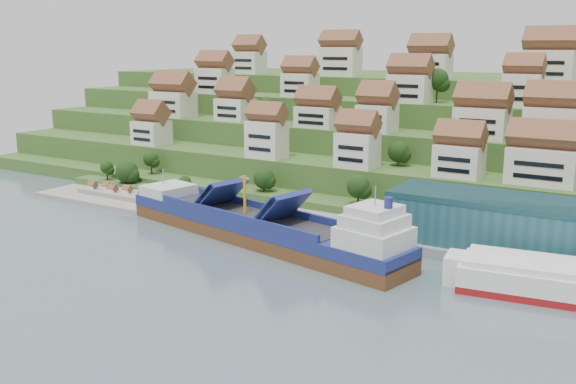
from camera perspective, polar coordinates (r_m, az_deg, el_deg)
The scene contains 11 objects.
ground at distance 136.94m, azimuth -1.65°, elevation -4.57°, with size 300.00×300.00×0.00m, color slate.
quay at distance 140.12m, azimuth 8.64°, elevation -3.84°, with size 180.00×14.00×2.20m, color gray.
pebble_beach at distance 182.41m, azimuth -14.82°, elevation -0.43°, with size 45.00×20.00×1.00m, color gray.
hillside at distance 226.28m, azimuth 13.11°, elevation 4.78°, with size 260.00×128.00×31.00m.
hillside_village at distance 183.71m, azimuth 10.36°, elevation 7.58°, with size 158.22×62.93×29.76m.
hillside_trees at distance 176.65m, azimuth 4.68°, elevation 5.16°, with size 139.53×62.95×32.08m.
warehouse at distance 131.63m, azimuth 21.96°, elevation -2.97°, with size 60.00×15.00×10.00m, color #21525B.
flagpole at distance 134.90m, azimuth 7.13°, elevation -1.89°, with size 1.28×0.16×8.00m.
beach_huts at distance 182.68m, azimuth -15.56°, elevation 0.06°, with size 14.40×3.70×2.20m.
cargo_ship at distance 136.30m, azimuth -2.13°, elevation -3.27°, with size 75.14×25.72×16.43m.
second_ship at distance 116.85m, azimuth 23.30°, elevation -7.29°, with size 33.32×16.17×9.28m.
Camera 1 is at (72.82, -108.57, 40.77)m, focal length 40.00 mm.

